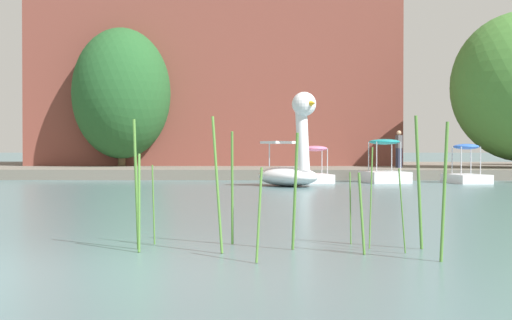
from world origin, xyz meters
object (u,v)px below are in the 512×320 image
person_on_path (399,149)px  tree_willow_near_path (121,93)px  pedal_boat_pink (315,172)px  swan_boat (291,161)px  pedal_boat_blue (466,172)px  pedal_boat_teal (384,170)px

person_on_path → tree_willow_near_path: bearing=168.1°
person_on_path → pedal_boat_pink: bearing=-126.4°
tree_willow_near_path → swan_boat: bearing=-54.0°
pedal_boat_pink → person_on_path: bearing=53.6°
tree_willow_near_path → person_on_path: size_ratio=4.06×
pedal_boat_pink → tree_willow_near_path: tree_willow_near_path is taller
pedal_boat_blue → person_on_path: person_on_path is taller
swan_boat → person_on_path: (4.86, 8.11, 0.42)m
swan_boat → pedal_boat_pink: swan_boat is taller
swan_boat → pedal_boat_pink: size_ratio=1.48×
pedal_boat_pink → pedal_boat_blue: size_ratio=1.00×
pedal_boat_pink → person_on_path: (3.93, 5.33, 0.84)m
pedal_boat_pink → pedal_boat_teal: 2.54m
pedal_boat_pink → person_on_path: person_on_path is taller
pedal_boat_pink → tree_willow_near_path: 12.38m
pedal_boat_blue → person_on_path: (-1.44, 5.54, 0.86)m
tree_willow_near_path → person_on_path: bearing=-11.9°
pedal_boat_teal → tree_willow_near_path: (-11.30, 7.76, 3.43)m
swan_boat → tree_willow_near_path: (-7.85, 10.80, 3.06)m
swan_boat → tree_willow_near_path: size_ratio=0.46×
pedal_boat_pink → person_on_path: 6.67m
swan_boat → pedal_boat_blue: bearing=22.3°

